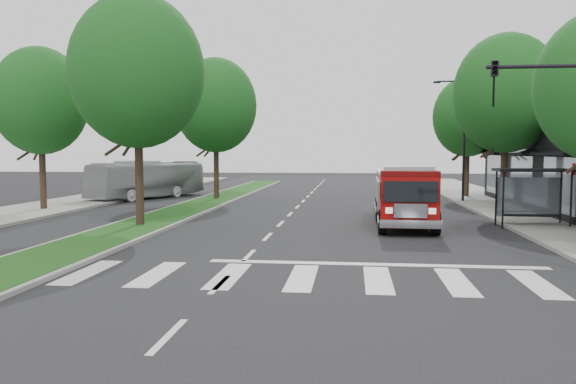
# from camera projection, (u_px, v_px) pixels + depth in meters

# --- Properties ---
(ground) EXTENTS (140.00, 140.00, 0.00)m
(ground) POSITION_uv_depth(u_px,v_px,m) (249.00, 256.00, 18.15)
(ground) COLOR black
(ground) RESTS_ON ground
(sidewalk_right) EXTENTS (5.00, 80.00, 0.15)m
(sidewalk_right) POSITION_uv_depth(u_px,v_px,m) (547.00, 221.00, 26.62)
(sidewalk_right) COLOR gray
(sidewalk_right) RESTS_ON ground
(sidewalk_left) EXTENTS (5.00, 80.00, 0.15)m
(sidewalk_left) POSITION_uv_depth(u_px,v_px,m) (14.00, 214.00, 29.71)
(sidewalk_left) COLOR gray
(sidewalk_left) RESTS_ON ground
(median) EXTENTS (3.00, 50.00, 0.15)m
(median) POSITION_uv_depth(u_px,v_px,m) (209.00, 202.00, 36.66)
(median) COLOR gray
(median) RESTS_ON ground
(bus_shelter) EXTENTS (3.20, 1.60, 2.61)m
(bus_shelter) POSITION_uv_depth(u_px,v_px,m) (532.00, 181.00, 24.79)
(bus_shelter) COLOR black
(bus_shelter) RESTS_ON ground
(tree_right_mid) EXTENTS (5.60, 5.60, 9.72)m
(tree_right_mid) POSITION_uv_depth(u_px,v_px,m) (506.00, 93.00, 30.23)
(tree_right_mid) COLOR black
(tree_right_mid) RESTS_ON ground
(tree_right_far) EXTENTS (5.00, 5.00, 8.73)m
(tree_right_far) POSITION_uv_depth(u_px,v_px,m) (468.00, 117.00, 40.18)
(tree_right_far) COLOR black
(tree_right_far) RESTS_ON ground
(tree_median_near) EXTENTS (5.80, 5.80, 10.16)m
(tree_median_near) POSITION_uv_depth(u_px,v_px,m) (137.00, 72.00, 24.29)
(tree_median_near) COLOR black
(tree_median_near) RESTS_ON ground
(tree_median_far) EXTENTS (5.60, 5.60, 9.72)m
(tree_median_far) POSITION_uv_depth(u_px,v_px,m) (216.00, 105.00, 38.18)
(tree_median_far) COLOR black
(tree_median_far) RESTS_ON ground
(tree_left_mid) EXTENTS (5.20, 5.20, 9.16)m
(tree_left_mid) POSITION_uv_depth(u_px,v_px,m) (40.00, 101.00, 31.20)
(tree_left_mid) COLOR black
(tree_left_mid) RESTS_ON ground
(streetlight_right_far) EXTENTS (2.11, 0.20, 8.00)m
(streetlight_right_far) POSITION_uv_depth(u_px,v_px,m) (462.00, 134.00, 36.45)
(streetlight_right_far) COLOR black
(streetlight_right_far) RESTS_ON ground
(fire_engine) EXTENTS (2.56, 7.97, 2.75)m
(fire_engine) POSITION_uv_depth(u_px,v_px,m) (404.00, 196.00, 25.58)
(fire_engine) COLOR #5A0504
(fire_engine) RESTS_ON ground
(city_bus) EXTENTS (6.12, 9.77, 2.71)m
(city_bus) POSITION_uv_depth(u_px,v_px,m) (148.00, 180.00, 40.11)
(city_bus) COLOR #ABABAF
(city_bus) RESTS_ON ground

